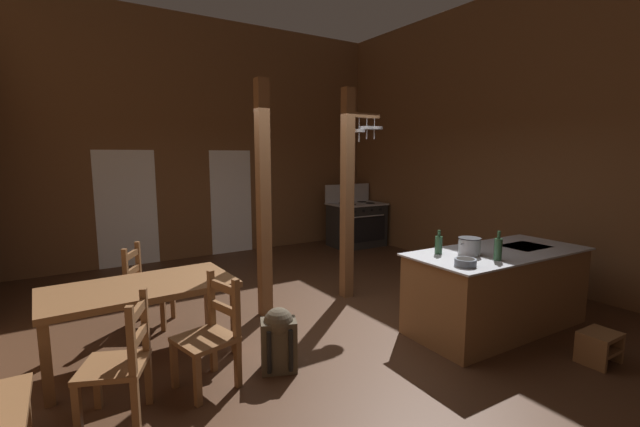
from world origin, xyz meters
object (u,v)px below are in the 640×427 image
dining_table (141,294)px  ladderback_chair_near_window (211,335)px  bottle_short_on_counter (498,249)px  bottle_tall_on_counter (439,244)px  stove_range (356,224)px  stockpot_on_counter (469,246)px  ladderback_chair_by_post (146,287)px  ladderback_chair_at_table_end (121,363)px  backpack (279,337)px  step_stool (599,345)px  mixing_bowl_on_counter (465,262)px  kitchen_island (497,289)px

dining_table → ladderback_chair_near_window: bearing=-63.3°
bottle_short_on_counter → bottle_tall_on_counter: bearing=119.9°
stove_range → stockpot_on_counter: stove_range is taller
stove_range → dining_table: stove_range is taller
ladderback_chair_by_post → ladderback_chair_at_table_end: 1.84m
ladderback_chair_near_window → backpack: ladderback_chair_near_window is taller
dining_table → backpack: dining_table is taller
ladderback_chair_near_window → backpack: 0.62m
step_stool → dining_table: size_ratio=0.21×
step_stool → stove_range: bearing=77.8°
ladderback_chair_near_window → ladderback_chair_at_table_end: 0.72m
mixing_bowl_on_counter → bottle_tall_on_counter: (0.17, 0.49, 0.07)m
stockpot_on_counter → step_stool: bearing=-62.6°
dining_table → mixing_bowl_on_counter: (2.68, -1.59, 0.29)m
ladderback_chair_near_window → stockpot_on_counter: 2.78m
mixing_bowl_on_counter → ladderback_chair_by_post: bearing=135.9°
kitchen_island → mixing_bowl_on_counter: bearing=-165.4°
step_stool → bottle_tall_on_counter: (-0.80, 1.30, 0.83)m
mixing_bowl_on_counter → bottle_short_on_counter: bearing=-3.4°
ladderback_chair_at_table_end → backpack: bearing=1.5°
bottle_short_on_counter → backpack: bearing=161.5°
stockpot_on_counter → bottle_short_on_counter: bearing=-79.0°
step_stool → bottle_short_on_counter: 1.26m
dining_table → stockpot_on_counter: size_ratio=5.62×
ladderback_chair_near_window → bottle_short_on_counter: size_ratio=3.14×
ladderback_chair_at_table_end → bottle_short_on_counter: size_ratio=3.14×
backpack → ladderback_chair_by_post: bearing=115.6°
bottle_tall_on_counter → kitchen_island: bearing=-20.8°
backpack → bottle_short_on_counter: (2.14, -0.72, 0.71)m
step_stool → bottle_tall_on_counter: bottle_tall_on_counter is taller
kitchen_island → stove_range: (1.27, 4.30, 0.03)m
step_stool → ladderback_chair_near_window: bearing=153.9°
dining_table → backpack: 1.40m
stove_range → ladderback_chair_at_table_end: (-5.11, -3.87, -0.03)m
ladderback_chair_near_window → bottle_short_on_counter: bearing=-16.4°
ladderback_chair_at_table_end → bottle_tall_on_counter: bottle_tall_on_counter is taller
step_stool → backpack: 3.04m
stove_range → step_stool: size_ratio=3.64×
kitchen_island → step_stool: kitchen_island is taller
bottle_tall_on_counter → ladderback_chair_by_post: bearing=144.0°
bottle_tall_on_counter → bottle_short_on_counter: 0.59m
dining_table → ladderback_chair_near_window: 0.93m
ladderback_chair_near_window → ladderback_chair_at_table_end: (-0.71, -0.12, 0.00)m
stove_range → stockpot_on_counter: 4.62m
step_stool → ladderback_chair_at_table_end: (-3.95, 1.47, 0.27)m
ladderback_chair_by_post → bottle_short_on_counter: bearing=-39.6°
kitchen_island → ladderback_chair_by_post: bearing=146.8°
bottle_tall_on_counter → bottle_short_on_counter: size_ratio=0.86×
stove_range → ladderback_chair_by_post: bearing=-155.7°
ladderback_chair_near_window → backpack: size_ratio=1.59×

